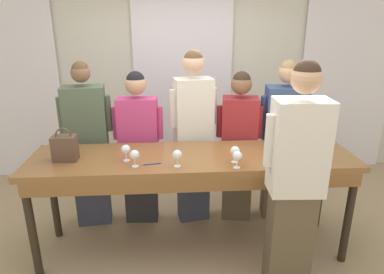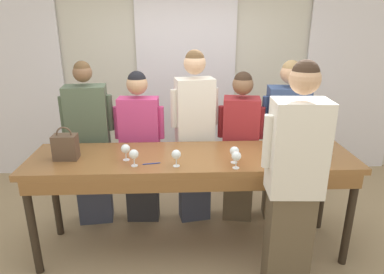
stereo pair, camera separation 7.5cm
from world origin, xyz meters
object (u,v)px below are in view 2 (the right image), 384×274
Objects in this scene: guest_olive_jacket at (90,145)px; wine_glass_front_mid at (126,149)px; tasting_bar at (192,166)px; host_pouring at (294,184)px; wine_glass_front_left at (236,157)px; wine_bottle at (322,146)px; guest_pink_top at (140,146)px; guest_navy_coat at (285,142)px; handbag at (66,147)px; wine_glass_front_right at (134,155)px; wine_glass_center_left at (234,151)px; guest_cream_sweater at (195,136)px; guest_striped_shirt at (240,147)px; wine_glass_center_mid at (176,155)px; wine_glass_center_right at (310,151)px.

wine_glass_front_mid is at bearing -53.26° from guest_olive_jacket.
tasting_bar is 0.92m from host_pouring.
wine_glass_front_left is at bearing -31.02° from guest_olive_jacket.
wine_glass_front_mid is (-1.69, 0.06, -0.03)m from wine_bottle.
wine_glass_front_mid is (-0.92, 0.21, 0.00)m from wine_glass_front_left.
guest_olive_jacket reaches higher than wine_glass_front_mid.
guest_pink_top is at bearing 0.00° from guest_olive_jacket.
handbag is at bearing -164.75° from guest_navy_coat.
tasting_bar is 1.54× the size of host_pouring.
host_pouring is (1.23, -0.37, -0.11)m from wine_glass_front_right.
guest_olive_jacket reaches higher than wine_glass_center_left.
guest_striped_shirt is (0.49, -0.00, -0.13)m from guest_cream_sweater.
guest_striped_shirt reaches higher than wine_glass_front_right.
wine_glass_front_right is at bearing -159.67° from tasting_bar.
wine_glass_center_mid is at bearing -131.09° from guest_striped_shirt.
handbag is at bearing 174.18° from wine_glass_center_left.
guest_striped_shirt is at bearing 75.64° from wine_glass_center_left.
guest_navy_coat is at bearing 76.07° from host_pouring.
guest_olive_jacket is at bearing 84.63° from handbag.
guest_pink_top is 1.54m from guest_navy_coat.
tasting_bar is 1.14m from wine_bottle.
wine_glass_center_right is at bearing -1.50° from wine_glass_center_left.
wine_glass_front_right is (-0.84, 0.08, -0.00)m from wine_glass_front_left.
wine_glass_center_left is at bearing -177.63° from wine_bottle.
wine_glass_front_left is 1.00× the size of wine_glass_front_mid.
wine_glass_front_right and wine_glass_center_left have the same top height.
guest_navy_coat is (1.59, 0.63, -0.19)m from wine_glass_front_mid.
tasting_bar is 1.65× the size of guest_navy_coat.
wine_glass_center_mid is at bearing -103.87° from guest_cream_sweater.
wine_glass_front_mid is 0.46m from wine_glass_center_mid.
wine_glass_front_right is at bearing -16.38° from handbag.
guest_striped_shirt is 0.94× the size of guest_navy_coat.
wine_glass_center_mid is 1.41m from guest_navy_coat.
guest_cream_sweater reaches higher than wine_glass_front_mid.
wine_glass_front_mid is at bearing 174.06° from wine_glass_center_left.
guest_striped_shirt is at bearing 19.42° from handbag.
guest_pink_top reaches higher than handbag.
wine_glass_center_mid is 0.08× the size of guest_cream_sweater.
guest_cream_sweater is at bearing 121.45° from host_pouring.
wine_glass_front_left is 1.00× the size of wine_glass_center_right.
guest_navy_coat is (0.97, -0.00, -0.08)m from guest_cream_sweater.
wine_glass_front_right is at bearing 163.34° from host_pouring.
wine_glass_front_left is at bearing -91.47° from wine_glass_center_left.
tasting_bar is 1.65× the size of guest_olive_jacket.
wine_glass_front_mid is at bearing -150.56° from guest_striped_shirt.
wine_glass_center_left is at bearing -67.49° from guest_cream_sweater.
handbag is 1.92m from host_pouring.
guest_cream_sweater is at bearing 85.23° from tasting_bar.
wine_bottle is at bearing -82.18° from guest_navy_coat.
wine_bottle is 0.19× the size of guest_olive_jacket.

